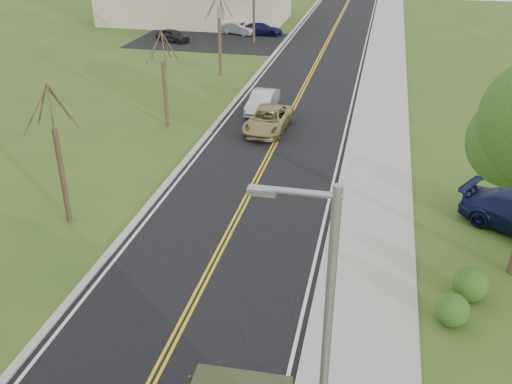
% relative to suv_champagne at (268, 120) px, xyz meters
% --- Properties ---
extents(road, '(8.00, 120.00, 0.01)m').
position_rel_suv_champagne_xyz_m(road, '(0.80, 17.41, -0.67)').
color(road, black).
rests_on(road, ground).
extents(curb_right, '(0.30, 120.00, 0.12)m').
position_rel_suv_champagne_xyz_m(curb_right, '(4.95, 17.41, -0.62)').
color(curb_right, '#9E998E').
rests_on(curb_right, ground).
extents(sidewalk_right, '(3.20, 120.00, 0.10)m').
position_rel_suv_champagne_xyz_m(sidewalk_right, '(6.70, 17.41, -0.63)').
color(sidewalk_right, '#9E998E').
rests_on(sidewalk_right, ground).
extents(curb_left, '(0.30, 120.00, 0.10)m').
position_rel_suv_champagne_xyz_m(curb_left, '(-3.35, 17.41, -0.63)').
color(curb_left, '#9E998E').
rests_on(curb_left, ground).
extents(street_light, '(1.65, 0.22, 8.00)m').
position_rel_suv_champagne_xyz_m(street_light, '(5.70, -23.09, 3.75)').
color(street_light, gray).
rests_on(street_light, ground).
extents(bare_tree_a, '(1.93, 2.26, 6.08)m').
position_rel_suv_champagne_xyz_m(bare_tree_a, '(-6.20, -12.59, 1.95)').
color(bare_tree_a, '#38281C').
rests_on(bare_tree_a, ground).
extents(bare_tree_b, '(1.83, 2.14, 5.73)m').
position_rel_suv_champagne_xyz_m(bare_tree_b, '(-6.20, -0.59, 1.80)').
color(bare_tree_b, '#38281C').
rests_on(bare_tree_b, ground).
extents(bare_tree_c, '(2.04, 2.39, 6.42)m').
position_rel_suv_champagne_xyz_m(bare_tree_c, '(-6.20, 11.41, 2.10)').
color(bare_tree_c, '#38281C').
rests_on(bare_tree_c, ground).
extents(bare_tree_d, '(1.88, 2.20, 5.91)m').
position_rel_suv_champagne_xyz_m(bare_tree_d, '(-6.20, 23.41, 1.87)').
color(bare_tree_d, '#38281C').
rests_on(bare_tree_d, ground).
extents(suv_champagne, '(2.50, 4.98, 1.35)m').
position_rel_suv_champagne_xyz_m(suv_champagne, '(0.00, 0.00, 0.00)').
color(suv_champagne, '#9E8E59').
rests_on(suv_champagne, ground).
extents(sedan_silver, '(1.62, 4.15, 1.35)m').
position_rel_suv_champagne_xyz_m(sedan_silver, '(-1.07, 3.36, -0.00)').
color(sedan_silver, '#B9B8BD').
rests_on(sedan_silver, ground).
extents(lot_car_dark, '(3.91, 2.67, 1.24)m').
position_rel_suv_champagne_xyz_m(lot_car_dark, '(-14.16, 22.23, -0.06)').
color(lot_car_dark, black).
rests_on(lot_car_dark, ground).
extents(lot_car_silver, '(3.94, 2.60, 1.23)m').
position_rel_suv_champagne_xyz_m(lot_car_silver, '(-8.68, 27.11, -0.06)').
color(lot_car_silver, '#AEAFB3').
rests_on(lot_car_silver, ground).
extents(lot_car_navy, '(4.38, 2.01, 1.24)m').
position_rel_suv_champagne_xyz_m(lot_car_navy, '(-6.19, 27.38, -0.06)').
color(lot_car_navy, '#0F1037').
rests_on(lot_car_navy, ground).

